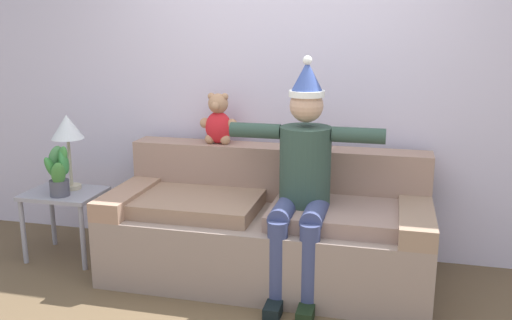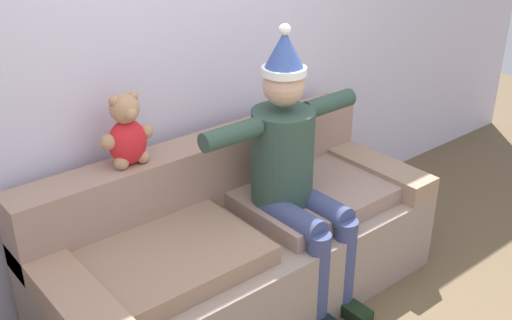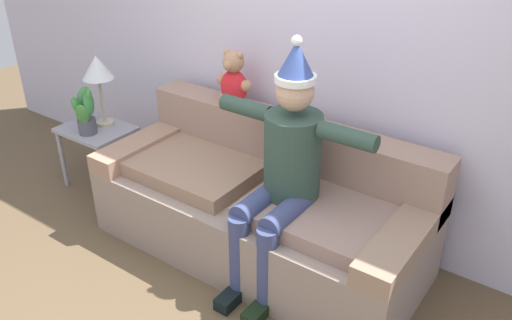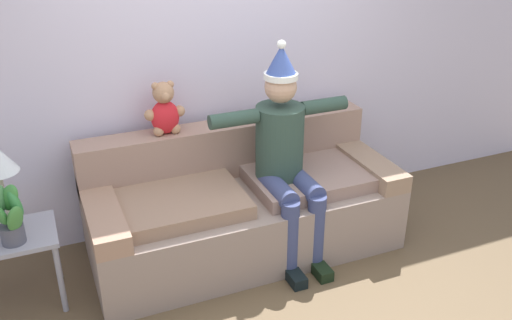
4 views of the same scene
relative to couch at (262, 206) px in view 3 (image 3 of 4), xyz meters
The scene contains 7 objects.
back_wall 1.15m from the couch, 90.00° to the left, with size 7.00×0.10×2.70m, color silver.
couch is the anchor object (origin of this frame).
person_seated 0.55m from the couch, 32.15° to the right, with size 1.02×0.77×1.55m.
teddy_bear 0.89m from the couch, 146.78° to the left, with size 0.29×0.17×0.38m.
side_table 1.56m from the couch, behind, with size 0.55×0.43×0.52m.
table_lamp 1.67m from the couch, behind, with size 0.24×0.24×0.57m.
potted_plant 1.58m from the couch, behind, with size 0.22×0.23×0.39m.
Camera 3 is at (1.71, -1.46, 2.31)m, focal length 37.52 mm.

